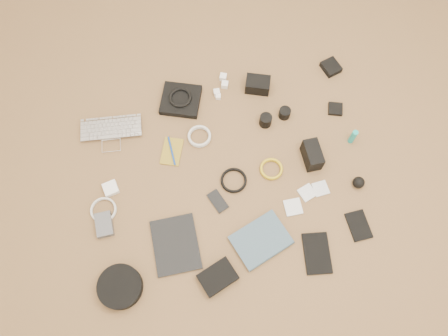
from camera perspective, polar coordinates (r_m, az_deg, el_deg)
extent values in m
cube|color=brown|center=(2.12, 0.00, -1.19)|extent=(4.00, 4.00, 0.04)
imported|color=#BBBBC0|center=(2.24, -14.48, 4.04)|extent=(0.33, 0.25, 0.02)
cube|color=black|center=(2.27, -5.66, 8.83)|extent=(0.25, 0.24, 0.03)
torus|color=black|center=(2.25, -5.72, 9.14)|extent=(0.12, 0.12, 0.01)
cube|color=white|center=(2.33, -0.10, 11.78)|extent=(0.04, 0.04, 0.03)
cube|color=white|center=(2.28, -0.96, 9.84)|extent=(0.03, 0.03, 0.03)
cube|color=white|center=(2.31, 0.11, 10.84)|extent=(0.04, 0.04, 0.03)
cube|color=white|center=(2.27, -0.76, 9.30)|extent=(0.03, 0.03, 0.02)
cube|color=black|center=(2.29, 4.42, 10.80)|extent=(0.15, 0.12, 0.07)
cube|color=black|center=(2.43, 13.79, 12.67)|extent=(0.10, 0.11, 0.03)
cube|color=olive|center=(2.16, -6.83, 2.16)|extent=(0.14, 0.17, 0.01)
cylinder|color=#133C9F|center=(2.15, -6.86, 2.25)|extent=(0.01, 0.15, 0.01)
torus|color=silver|center=(2.17, -3.22, 4.08)|extent=(0.15, 0.15, 0.01)
cylinder|color=black|center=(2.19, 5.45, 6.21)|extent=(0.08, 0.08, 0.07)
cylinder|color=black|center=(2.23, 7.93, 7.12)|extent=(0.06, 0.06, 0.05)
cube|color=black|center=(2.31, 14.34, 7.48)|extent=(0.09, 0.09, 0.02)
cube|color=white|center=(2.13, -14.57, -2.61)|extent=(0.08, 0.08, 0.03)
torus|color=silver|center=(2.11, -15.43, -5.34)|extent=(0.15, 0.15, 0.01)
torus|color=black|center=(2.08, 1.27, -1.68)|extent=(0.15, 0.15, 0.01)
torus|color=gold|center=(2.11, 6.18, -0.20)|extent=(0.13, 0.13, 0.01)
cube|color=black|center=(2.13, 11.44, 1.68)|extent=(0.07, 0.13, 0.10)
cylinder|color=#19A59F|center=(2.22, 16.48, 3.95)|extent=(0.03, 0.03, 0.10)
cube|color=#505155|center=(2.08, -15.38, -7.14)|extent=(0.07, 0.11, 0.03)
cube|color=black|center=(2.01, -6.33, -9.92)|extent=(0.21, 0.26, 0.01)
cube|color=black|center=(2.05, -0.83, -4.35)|extent=(0.09, 0.12, 0.01)
cube|color=silver|center=(2.07, 9.01, -5.07)|extent=(0.08, 0.08, 0.01)
cube|color=silver|center=(2.10, 10.80, -3.19)|extent=(0.09, 0.09, 0.01)
cube|color=silver|center=(2.12, 12.50, -2.65)|extent=(0.07, 0.07, 0.01)
sphere|color=black|center=(2.15, 17.17, -1.82)|extent=(0.06, 0.06, 0.06)
cylinder|color=black|center=(2.00, -13.41, -14.85)|extent=(0.23, 0.23, 0.05)
cube|color=black|center=(1.96, -0.83, -14.06)|extent=(0.18, 0.16, 0.04)
imported|color=#3C5567|center=(1.99, 6.32, -11.51)|extent=(0.29, 0.25, 0.02)
cube|color=black|center=(2.03, 12.04, -10.84)|extent=(0.14, 0.20, 0.01)
cube|color=black|center=(2.11, 17.17, -7.19)|extent=(0.09, 0.14, 0.01)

